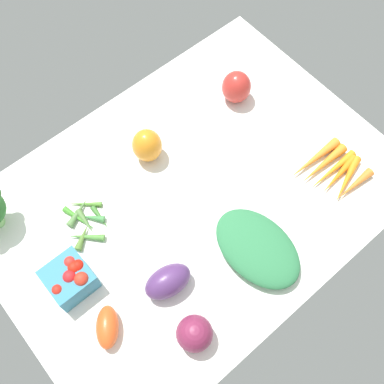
# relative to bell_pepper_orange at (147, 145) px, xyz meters

# --- Properties ---
(tablecloth) EXTENTS (1.04, 0.76, 0.02)m
(tablecloth) POSITION_rel_bell_pepper_orange_xyz_m (0.01, -0.17, -0.06)
(tablecloth) COLOR white
(tablecloth) RESTS_ON ground
(bell_pepper_orange) EXTENTS (0.11, 0.11, 0.10)m
(bell_pepper_orange) POSITION_rel_bell_pepper_orange_xyz_m (0.00, 0.00, 0.00)
(bell_pepper_orange) COLOR orange
(bell_pepper_orange) RESTS_ON tablecloth
(carrot_bunch) EXTENTS (0.18, 0.15, 0.03)m
(carrot_bunch) POSITION_rel_bell_pepper_orange_xyz_m (0.33, -0.35, -0.04)
(carrot_bunch) COLOR orange
(carrot_bunch) RESTS_ON tablecloth
(berry_basket) EXTENTS (0.10, 0.10, 0.08)m
(berry_basket) POSITION_rel_bell_pepper_orange_xyz_m (-0.35, -0.16, -0.01)
(berry_basket) COLOR teal
(berry_basket) RESTS_ON tablecloth
(bell_pepper_red) EXTENTS (0.10, 0.10, 0.10)m
(bell_pepper_red) POSITION_rel_bell_pepper_orange_xyz_m (0.31, -0.01, -0.00)
(bell_pepper_red) COLOR red
(bell_pepper_red) RESTS_ON tablecloth
(leafy_greens_clump) EXTENTS (0.17, 0.24, 0.05)m
(leafy_greens_clump) POSITION_rel_bell_pepper_orange_xyz_m (0.03, -0.38, -0.03)
(leafy_greens_clump) COLOR #2F7848
(leafy_greens_clump) RESTS_ON tablecloth
(red_onion_near_basket) EXTENTS (0.08, 0.08, 0.08)m
(red_onion_near_basket) POSITION_rel_bell_pepper_orange_xyz_m (-0.21, -0.44, -0.01)
(red_onion_near_basket) COLOR maroon
(red_onion_near_basket) RESTS_ON tablecloth
(okra_pile) EXTENTS (0.13, 0.15, 0.02)m
(okra_pile) POSITION_rel_bell_pepper_orange_xyz_m (-0.24, -0.05, -0.04)
(okra_pile) COLOR #547B32
(okra_pile) RESTS_ON tablecloth
(eggplant) EXTENTS (0.12, 0.09, 0.07)m
(eggplant) POSITION_rel_bell_pepper_orange_xyz_m (-0.18, -0.31, -0.01)
(eggplant) COLOR #523068
(eggplant) RESTS_ON tablecloth
(roma_tomato) EXTENTS (0.10, 0.11, 0.05)m
(roma_tomato) POSITION_rel_bell_pepper_orange_xyz_m (-0.35, -0.30, -0.02)
(roma_tomato) COLOR #E35220
(roma_tomato) RESTS_ON tablecloth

